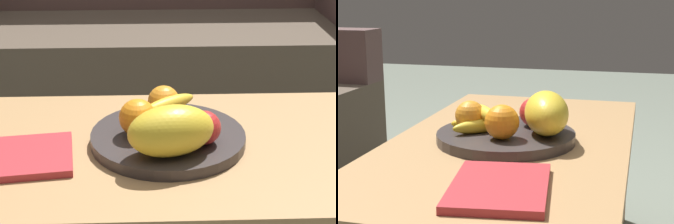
{
  "view_description": "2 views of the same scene",
  "coord_description": "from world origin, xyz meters",
  "views": [
    {
      "loc": [
        -0.06,
        -1.1,
        0.97
      ],
      "look_at": [
        -0.02,
        0.01,
        0.49
      ],
      "focal_mm": 59.51,
      "sensor_mm": 36.0,
      "label": 1
    },
    {
      "loc": [
        -1.27,
        -0.31,
        0.78
      ],
      "look_at": [
        -0.02,
        0.01,
        0.49
      ],
      "focal_mm": 57.7,
      "sensor_mm": 36.0,
      "label": 2
    }
  ],
  "objects": [
    {
      "name": "coffee_table",
      "position": [
        0.0,
        0.0,
        0.37
      ],
      "size": [
        1.09,
        0.59,
        0.41
      ],
      "color": "#AC8151",
      "rests_on": "ground_plane"
    },
    {
      "name": "fruit_bowl",
      "position": [
        -0.02,
        0.01,
        0.42
      ],
      "size": [
        0.34,
        0.34,
        0.03
      ],
      "primitive_type": "cylinder",
      "color": "#383131",
      "rests_on": "coffee_table"
    },
    {
      "name": "melon_large_front",
      "position": [
        -0.02,
        -0.09,
        0.49
      ],
      "size": [
        0.2,
        0.15,
        0.11
      ],
      "primitive_type": "ellipsoid",
      "rotation": [
        0.0,
        0.0,
        0.27
      ],
      "color": "yellow",
      "rests_on": "fruit_bowl"
    },
    {
      "name": "orange_front",
      "position": [
        -0.03,
        0.1,
        0.47
      ],
      "size": [
        0.07,
        0.07,
        0.07
      ],
      "primitive_type": "sphere",
      "color": "orange",
      "rests_on": "fruit_bowl"
    },
    {
      "name": "orange_left",
      "position": [
        -0.09,
        -0.0,
        0.48
      ],
      "size": [
        0.08,
        0.08,
        0.08
      ],
      "primitive_type": "sphere",
      "color": "orange",
      "rests_on": "fruit_bowl"
    },
    {
      "name": "apple_front",
      "position": [
        0.05,
        -0.05,
        0.47
      ],
      "size": [
        0.07,
        0.07,
        0.07
      ],
      "primitive_type": "sphere",
      "color": "red",
      "rests_on": "fruit_bowl"
    },
    {
      "name": "banana_bunch",
      "position": [
        -0.03,
        0.07,
        0.46
      ],
      "size": [
        0.16,
        0.15,
        0.06
      ],
      "color": "yellow",
      "rests_on": "fruit_bowl"
    },
    {
      "name": "magazine",
      "position": [
        -0.35,
        -0.07,
        0.42
      ],
      "size": [
        0.27,
        0.21,
        0.02
      ],
      "primitive_type": "cube",
      "rotation": [
        0.0,
        0.0,
        0.13
      ],
      "color": "#B52F36",
      "rests_on": "coffee_table"
    }
  ]
}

